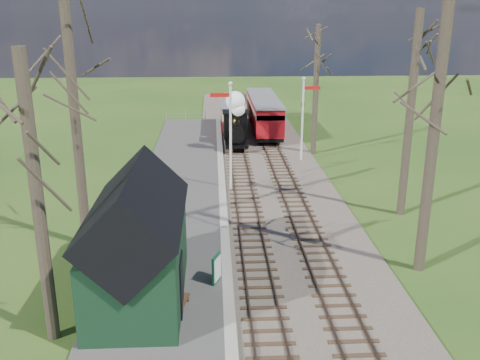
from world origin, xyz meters
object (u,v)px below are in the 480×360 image
at_px(coach, 233,115).
at_px(semaphore_near, 229,129).
at_px(red_carriage_a, 267,119).
at_px(bench, 175,300).
at_px(station_shed, 138,244).
at_px(semaphore_far, 304,113).
at_px(sign_board, 217,269).
at_px(person, 176,284).
at_px(red_carriage_b, 261,107).
at_px(locomotive, 236,123).

bearing_deg(coach, semaphore_near, -92.84).
relative_size(red_carriage_a, bench, 3.59).
height_order(station_shed, bench, station_shed).
xyz_separation_m(semaphore_far, sign_board, (-5.98, -17.02, -2.61)).
bearing_deg(bench, person, 87.58).
distance_m(semaphore_near, bench, 13.51).
relative_size(semaphore_near, semaphore_far, 1.09).
distance_m(coach, sign_board, 26.58).
height_order(coach, red_carriage_b, red_carriage_b).
relative_size(coach, bench, 4.44).
distance_m(station_shed, bench, 2.31).
relative_size(red_carriage_a, person, 3.83).
relative_size(locomotive, coach, 0.63).
height_order(coach, sign_board, coach).
xyz_separation_m(locomotive, bench, (-3.00, -22.41, -1.40)).
bearing_deg(sign_board, semaphore_near, 85.68).
bearing_deg(semaphore_far, red_carriage_b, 98.39).
distance_m(station_shed, semaphore_near, 12.58).
xyz_separation_m(semaphore_near, sign_board, (-0.83, -11.02, -2.88)).
height_order(semaphore_near, person, semaphore_near).
bearing_deg(semaphore_near, locomotive, 85.42).
bearing_deg(person, station_shed, 90.07).
relative_size(coach, red_carriage_a, 1.24).
height_order(station_shed, semaphore_far, semaphore_far).
xyz_separation_m(semaphore_near, person, (-2.23, -12.45, -2.69)).
relative_size(semaphore_far, red_carriage_a, 1.02).
bearing_deg(coach, sign_board, -93.46).
xyz_separation_m(station_shed, red_carriage_b, (6.90, 30.03, -0.65)).
distance_m(semaphore_far, locomotive, 5.74).
xyz_separation_m(locomotive, coach, (0.01, 6.06, -0.53)).
bearing_deg(semaphore_far, sign_board, -109.35).
relative_size(station_shed, semaphore_far, 1.10).
xyz_separation_m(sign_board, bench, (-1.41, -1.95, -0.14)).
height_order(station_shed, coach, station_shed).
bearing_deg(red_carriage_b, person, -100.40).
bearing_deg(semaphore_near, sign_board, -94.32).
bearing_deg(red_carriage_a, red_carriage_b, 90.00).
distance_m(station_shed, red_carriage_a, 25.49).
bearing_deg(locomotive, person, -97.76).
xyz_separation_m(station_shed, bench, (1.28, -0.97, -1.67)).
bearing_deg(semaphore_far, coach, 114.71).
distance_m(semaphore_near, person, 12.94).
relative_size(locomotive, bench, 2.77).
distance_m(station_shed, red_carriage_b, 30.82).
relative_size(station_shed, sign_board, 5.79).
height_order(coach, red_carriage_a, red_carriage_a).
distance_m(red_carriage_b, bench, 31.52).
height_order(locomotive, red_carriage_b, locomotive).
relative_size(coach, sign_board, 6.35).
bearing_deg(coach, red_carriage_a, -48.88).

